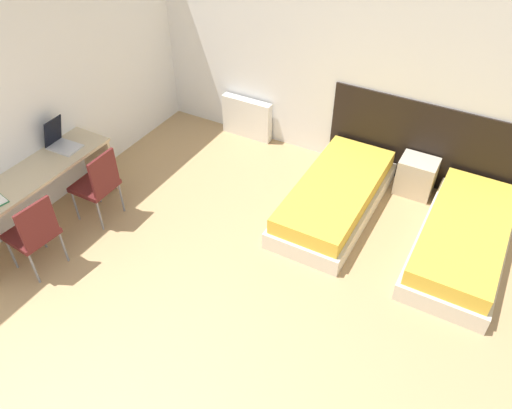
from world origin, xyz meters
The scene contains 11 objects.
wall_back centered at (0.00, 4.33, 1.35)m, with size 5.87×0.05×2.70m.
wall_left centered at (-2.46, 2.15, 1.35)m, with size 0.05×5.31×2.70m.
headboard_panel centered at (1.23, 4.30, 0.54)m, with size 2.39×0.03×1.07m.
bed_near_window centered at (0.52, 3.30, 0.19)m, with size 0.86×1.93×0.39m.
bed_near_door centered at (1.95, 3.30, 0.19)m, with size 0.86×1.93×0.39m.
nightstand centered at (1.23, 4.09, 0.23)m, with size 0.43×0.34×0.46m.
radiator centered at (-1.17, 4.21, 0.28)m, with size 0.72×0.12×0.56m.
desk centered at (-2.18, 1.47, 0.57)m, with size 0.52×1.85×0.73m.
chair_near_laptop centered at (-1.72, 1.91, 0.49)m, with size 0.42×0.42×0.88m.
chair_near_notebook centered at (-1.72, 1.02, 0.49)m, with size 0.45×0.45×0.88m.
laptop centered at (-2.26, 2.00, 0.80)m, with size 0.35×0.26×0.34m.
Camera 1 is at (1.88, -1.01, 3.80)m, focal length 35.00 mm.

